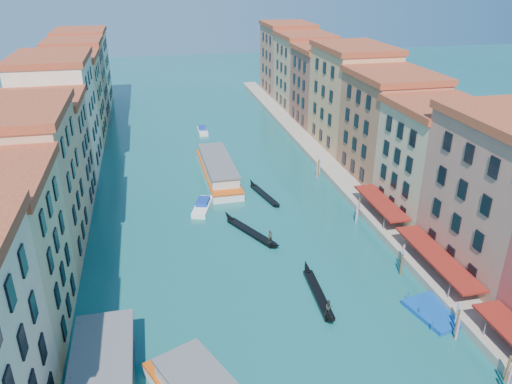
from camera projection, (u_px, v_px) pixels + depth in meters
left_bank_palazzos at (54, 129)px, 84.19m from camera, size 12.80×128.40×21.00m
right_bank_palazzos at (363, 110)px, 95.34m from camera, size 12.80×128.40×21.00m
quay at (321, 158)px, 97.60m from camera, size 4.00×140.00×1.00m
restaurant_awnings at (439, 259)px, 59.22m from camera, size 3.20×44.55×3.12m
mooring_poles_right at (392, 249)px, 64.48m from camera, size 1.44×54.24×3.20m
vaporetto_far at (218, 169)px, 89.62m from camera, size 5.42×22.69×3.37m
gondola_fore at (251, 231)px, 70.75m from camera, size 6.71×12.07×2.60m
gondola_right at (319, 294)px, 57.13m from camera, size 1.61×12.38×2.47m
gondola_far at (264, 194)px, 82.53m from camera, size 3.51×11.44×1.64m
motorboat_mid at (203, 206)px, 78.01m from camera, size 4.18×7.23×1.43m
motorboat_far at (203, 130)px, 114.18m from camera, size 1.99×6.18×1.28m
blue_dock at (434, 312)px, 54.37m from camera, size 5.36×6.93×0.51m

